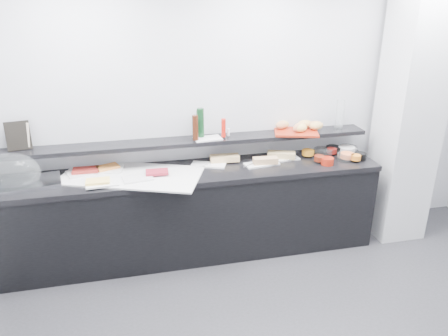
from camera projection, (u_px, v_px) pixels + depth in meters
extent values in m
cube|color=#BABCC1|center=(256.00, 112.00, 4.38)|extent=(5.00, 0.02, 2.70)
cube|color=silver|center=(409.00, 112.00, 4.37)|extent=(0.50, 0.50, 2.70)
cube|color=black|center=(194.00, 214.00, 4.32)|extent=(3.60, 0.60, 0.85)
cube|color=black|center=(193.00, 173.00, 4.15)|extent=(3.62, 0.62, 0.05)
cube|color=black|center=(189.00, 141.00, 4.21)|extent=(3.60, 0.25, 0.04)
cube|color=silver|center=(32.00, 183.00, 3.81)|extent=(0.53, 0.40, 0.04)
ellipsoid|color=silver|center=(11.00, 172.00, 3.77)|extent=(0.52, 0.36, 0.34)
cube|color=silver|center=(131.00, 175.00, 4.00)|extent=(1.39, 1.01, 0.01)
cube|color=silver|center=(84.00, 172.00, 4.04)|extent=(0.35, 0.28, 0.01)
cube|color=maroon|center=(85.00, 170.00, 4.03)|extent=(0.24, 0.15, 0.02)
cube|color=white|center=(107.00, 169.00, 4.10)|extent=(0.33, 0.25, 0.01)
cube|color=orange|center=(108.00, 167.00, 4.10)|extent=(0.23, 0.19, 0.02)
cube|color=white|center=(102.00, 183.00, 3.81)|extent=(0.30, 0.21, 0.01)
cube|color=#FED663|center=(98.00, 181.00, 3.80)|extent=(0.21, 0.13, 0.02)
cube|color=silver|center=(138.00, 178.00, 3.90)|extent=(0.28, 0.21, 0.01)
cube|color=maroon|center=(157.00, 172.00, 3.99)|extent=(0.21, 0.14, 0.02)
cube|color=white|center=(209.00, 165.00, 4.25)|extent=(0.36, 0.25, 0.01)
cube|color=#DBB172|center=(225.00, 158.00, 4.31)|extent=(0.29, 0.13, 0.06)
cylinder|color=#AAACB1|center=(204.00, 166.00, 4.19)|extent=(0.14, 0.08, 0.01)
cube|color=white|center=(262.00, 164.00, 4.27)|extent=(0.35, 0.19, 0.01)
cube|color=tan|center=(265.00, 161.00, 4.25)|extent=(0.24, 0.11, 0.06)
cylinder|color=#B3B5BA|center=(249.00, 165.00, 4.21)|extent=(0.14, 0.10, 0.01)
cube|color=white|center=(284.00, 159.00, 4.40)|extent=(0.31, 0.15, 0.01)
cube|color=tan|center=(281.00, 155.00, 4.39)|extent=(0.30, 0.20, 0.06)
cylinder|color=silver|center=(290.00, 160.00, 4.34)|extent=(0.15, 0.05, 0.01)
cylinder|color=white|center=(323.00, 152.00, 4.49)|extent=(0.20, 0.20, 0.07)
cylinder|color=orange|center=(308.00, 152.00, 4.45)|extent=(0.13, 0.13, 0.05)
cylinder|color=black|center=(333.00, 150.00, 4.56)|extent=(0.17, 0.17, 0.07)
cylinder|color=#61120D|center=(332.00, 151.00, 4.50)|extent=(0.11, 0.11, 0.05)
cylinder|color=silver|center=(348.00, 149.00, 4.57)|extent=(0.22, 0.22, 0.07)
cylinder|color=silver|center=(347.00, 149.00, 4.54)|extent=(0.21, 0.21, 0.05)
cylinder|color=maroon|center=(327.00, 161.00, 4.26)|extent=(0.16, 0.16, 0.07)
cylinder|color=#621D0E|center=(319.00, 158.00, 4.30)|extent=(0.11, 0.11, 0.05)
cylinder|color=white|center=(345.00, 157.00, 4.37)|extent=(0.17, 0.17, 0.07)
cylinder|color=orange|center=(347.00, 155.00, 4.37)|extent=(0.16, 0.16, 0.05)
cylinder|color=black|center=(360.00, 156.00, 4.39)|extent=(0.14, 0.14, 0.07)
cylinder|color=orange|center=(356.00, 157.00, 4.32)|extent=(0.12, 0.12, 0.05)
cube|color=black|center=(18.00, 136.00, 3.89)|extent=(0.22, 0.11, 0.26)
cube|color=#C4A88D|center=(19.00, 135.00, 3.92)|extent=(0.20, 0.11, 0.22)
cube|color=white|center=(208.00, 139.00, 4.21)|extent=(0.28, 0.19, 0.01)
cylinder|color=#0E340E|center=(199.00, 124.00, 4.20)|extent=(0.05, 0.05, 0.26)
cylinder|color=#37160A|center=(195.00, 128.00, 4.11)|extent=(0.06, 0.06, 0.24)
cylinder|color=#0E3417|center=(201.00, 123.00, 4.19)|extent=(0.08, 0.08, 0.28)
cylinder|color=red|center=(224.00, 128.00, 4.21)|extent=(0.05, 0.05, 0.18)
cylinder|color=white|center=(228.00, 132.00, 4.26)|extent=(0.03, 0.03, 0.07)
cylinder|color=silver|center=(223.00, 132.00, 4.26)|extent=(0.04, 0.04, 0.07)
cube|color=#9A2410|center=(296.00, 132.00, 4.39)|extent=(0.49, 0.40, 0.02)
ellipsoid|color=#BE7848|center=(281.00, 125.00, 4.43)|extent=(0.15, 0.12, 0.08)
ellipsoid|color=tan|center=(283.00, 125.00, 4.45)|extent=(0.13, 0.09, 0.08)
ellipsoid|color=tan|center=(305.00, 124.00, 4.47)|extent=(0.15, 0.10, 0.08)
ellipsoid|color=#BB7347|center=(298.00, 128.00, 4.34)|extent=(0.13, 0.09, 0.08)
ellipsoid|color=gold|center=(301.00, 128.00, 4.34)|extent=(0.14, 0.11, 0.08)
ellipsoid|color=tan|center=(316.00, 126.00, 4.41)|extent=(0.17, 0.14, 0.08)
ellipsoid|color=tan|center=(300.00, 127.00, 4.39)|extent=(0.17, 0.14, 0.08)
ellipsoid|color=#B37544|center=(316.00, 125.00, 4.44)|extent=(0.18, 0.14, 0.08)
cylinder|color=white|center=(340.00, 115.00, 4.46)|extent=(0.11, 0.11, 0.30)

